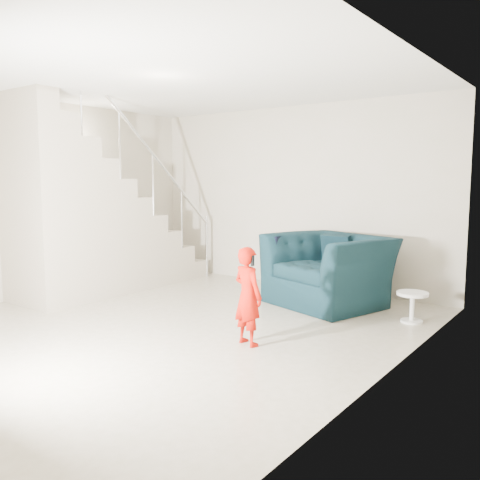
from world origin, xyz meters
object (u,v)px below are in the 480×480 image
armchair (328,270)px  toddler (248,296)px  side_table (412,302)px  staircase (90,227)px

armchair → toddler: bearing=-69.9°
side_table → staircase: (-4.17, -1.19, 0.71)m
staircase → side_table: bearing=15.9°
armchair → side_table: armchair is taller
armchair → toddler: 1.93m
toddler → side_table: size_ratio=2.77×
toddler → side_table: toddler is taller
side_table → staircase: 4.39m
side_table → staircase: staircase is taller
armchair → toddler: (0.10, -1.93, 0.03)m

